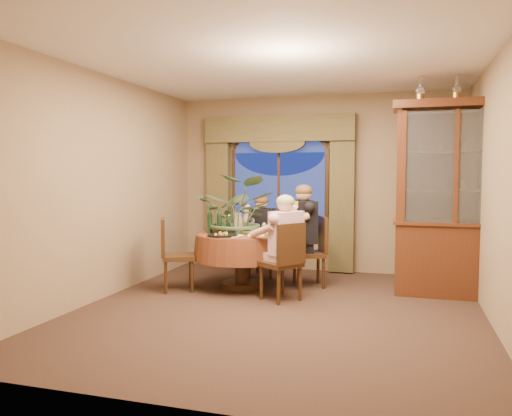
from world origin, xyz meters
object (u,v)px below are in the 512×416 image
(oil_lamp_left, at_px, (420,89))
(wine_bottle_2, at_px, (210,221))
(oil_lamp_right, at_px, (495,85))
(china_cabinet, at_px, (454,199))
(wine_bottle_1, at_px, (229,220))
(person_pink, at_px, (286,247))
(centerpiece_plant, at_px, (239,184))
(wine_bottle_0, at_px, (220,221))
(olive_bowl, at_px, (245,232))
(chair_back, at_px, (264,245))
(stoneware_vase, at_px, (238,222))
(wine_bottle_3, at_px, (218,220))
(wine_bottle_4, at_px, (229,221))
(dining_table, at_px, (242,260))
(person_back, at_px, (262,235))
(chair_front_left, at_px, (178,255))
(chair_back_right, at_px, (309,252))
(chair_right, at_px, (281,262))
(person_scarf, at_px, (305,235))
(oil_lamp_center, at_px, (457,87))

(oil_lamp_left, distance_m, wine_bottle_2, 3.26)
(oil_lamp_right, bearing_deg, china_cabinet, 180.00)
(wine_bottle_1, bearing_deg, person_pink, -31.61)
(centerpiece_plant, bearing_deg, wine_bottle_0, -145.01)
(olive_bowl, bearing_deg, china_cabinet, 9.29)
(person_pink, bearing_deg, chair_back, 57.93)
(stoneware_vase, height_order, olive_bowl, stoneware_vase)
(wine_bottle_3, relative_size, wine_bottle_4, 1.00)
(olive_bowl, bearing_deg, centerpiece_plant, 127.36)
(dining_table, xyz_separation_m, wine_bottle_4, (-0.18, -0.02, 0.54))
(oil_lamp_left, height_order, person_back, oil_lamp_left)
(chair_back, distance_m, wine_bottle_0, 1.04)
(chair_front_left, bearing_deg, person_pink, 61.35)
(chair_back_right, relative_size, chair_front_left, 1.00)
(centerpiece_plant, xyz_separation_m, wine_bottle_3, (-0.29, -0.02, -0.50))
(chair_back, bearing_deg, stoneware_vase, 80.71)
(olive_bowl, xyz_separation_m, wine_bottle_1, (-0.33, 0.25, 0.14))
(stoneware_vase, bearing_deg, person_pink, -35.25)
(chair_back_right, bearing_deg, stoneware_vase, 79.68)
(wine_bottle_2, bearing_deg, olive_bowl, -2.58)
(chair_right, xyz_separation_m, person_scarf, (0.13, 0.88, 0.23))
(oil_lamp_right, bearing_deg, olive_bowl, -172.00)
(oil_lamp_left, relative_size, wine_bottle_3, 1.03)
(person_scarf, relative_size, wine_bottle_0, 4.29)
(wine_bottle_1, relative_size, wine_bottle_3, 1.00)
(wine_bottle_4, bearing_deg, person_scarf, 22.14)
(wine_bottle_3, bearing_deg, chair_back_right, 10.58)
(person_pink, relative_size, wine_bottle_2, 3.96)
(oil_lamp_center, bearing_deg, centerpiece_plant, -175.70)
(china_cabinet, relative_size, stoneware_vase, 9.45)
(olive_bowl, distance_m, wine_bottle_1, 0.43)
(oil_lamp_right, xyz_separation_m, person_back, (-3.11, 0.53, -2.03))
(chair_back_right, xyz_separation_m, wine_bottle_2, (-1.31, -0.41, 0.44))
(wine_bottle_0, bearing_deg, oil_lamp_center, 6.94)
(oil_lamp_left, distance_m, person_scarf, 2.44)
(oil_lamp_right, height_order, chair_back_right, oil_lamp_right)
(person_scarf, bearing_deg, wine_bottle_0, 84.40)
(chair_right, xyz_separation_m, chair_back_right, (0.19, 0.85, 0.00))
(person_pink, height_order, person_scarf, person_scarf)
(olive_bowl, xyz_separation_m, wine_bottle_0, (-0.39, 0.06, 0.14))
(oil_lamp_left, height_order, wine_bottle_3, oil_lamp_left)
(chair_back, bearing_deg, oil_lamp_right, 175.86)
(chair_right, relative_size, olive_bowl, 6.39)
(wine_bottle_4, bearing_deg, olive_bowl, -12.99)
(wine_bottle_2, bearing_deg, stoneware_vase, 31.44)
(oil_lamp_center, height_order, wine_bottle_3, oil_lamp_center)
(chair_right, height_order, wine_bottle_3, wine_bottle_3)
(oil_lamp_right, distance_m, person_back, 3.75)
(chair_back, distance_m, wine_bottle_3, 0.96)
(china_cabinet, height_order, oil_lamp_left, oil_lamp_left)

